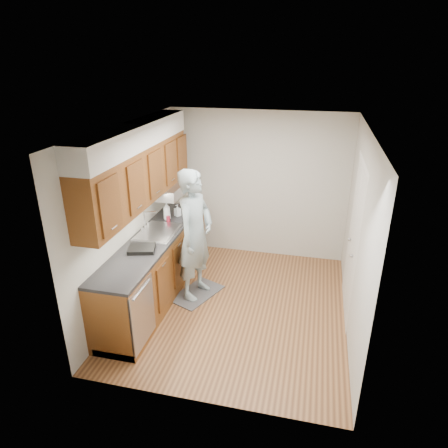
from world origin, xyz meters
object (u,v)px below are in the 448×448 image
(soap_bottle_b, at_px, (178,210))
(person, at_px, (195,227))
(soap_bottle_a, at_px, (167,211))
(soda_can, at_px, (168,220))
(dish_rack, at_px, (142,249))

(soap_bottle_b, bearing_deg, person, -54.25)
(soap_bottle_a, distance_m, soda_can, 0.17)
(dish_rack, bearing_deg, person, 30.60)
(person, xyz_separation_m, soap_bottle_b, (-0.50, 0.69, -0.06))
(soap_bottle_b, height_order, dish_rack, soap_bottle_b)
(soap_bottle_a, height_order, soap_bottle_b, soap_bottle_a)
(soda_can, relative_size, dish_rack, 0.32)
(soap_bottle_a, bearing_deg, soap_bottle_b, 60.31)
(person, bearing_deg, soap_bottle_a, 63.63)
(soap_bottle_a, relative_size, soap_bottle_b, 1.59)
(person, height_order, soda_can, person)
(soap_bottle_b, distance_m, soda_can, 0.31)
(soap_bottle_b, bearing_deg, soap_bottle_a, -119.69)
(soap_bottle_b, xyz_separation_m, dish_rack, (-0.05, -1.27, -0.07))
(soap_bottle_b, xyz_separation_m, soda_can, (-0.04, -0.31, -0.04))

